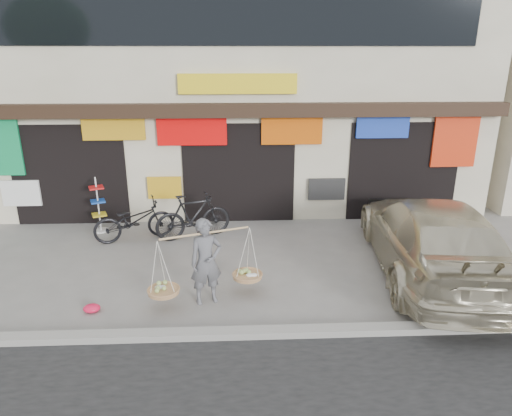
{
  "coord_description": "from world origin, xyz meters",
  "views": [
    {
      "loc": [
        -0.08,
        -8.45,
        4.45
      ],
      "look_at": [
        0.35,
        0.9,
        1.25
      ],
      "focal_mm": 32.0,
      "sensor_mm": 36.0,
      "label": 1
    }
  ],
  "objects_px": {
    "bike_1": "(193,216)",
    "suv": "(431,237)",
    "bike_0": "(134,220)",
    "display_rack": "(99,210)",
    "street_vendor": "(206,265)"
  },
  "relations": [
    {
      "from": "bike_1",
      "to": "suv",
      "type": "xyz_separation_m",
      "value": [
        5.14,
        -2.12,
        0.23
      ]
    },
    {
      "from": "street_vendor",
      "to": "display_rack",
      "type": "relative_size",
      "value": 1.42
    },
    {
      "from": "bike_0",
      "to": "bike_1",
      "type": "relative_size",
      "value": 1.02
    },
    {
      "from": "display_rack",
      "to": "suv",
      "type": "bearing_deg",
      "value": -19.33
    },
    {
      "from": "bike_0",
      "to": "bike_1",
      "type": "xyz_separation_m",
      "value": [
        1.45,
        0.07,
        0.06
      ]
    },
    {
      "from": "bike_0",
      "to": "display_rack",
      "type": "xyz_separation_m",
      "value": [
        -1.03,
        0.63,
        0.07
      ]
    },
    {
      "from": "bike_1",
      "to": "suv",
      "type": "height_order",
      "value": "suv"
    },
    {
      "from": "street_vendor",
      "to": "bike_1",
      "type": "xyz_separation_m",
      "value": [
        -0.51,
        3.15,
        -0.18
      ]
    },
    {
      "from": "bike_0",
      "to": "display_rack",
      "type": "bearing_deg",
      "value": 38.41
    },
    {
      "from": "bike_0",
      "to": "suv",
      "type": "relative_size",
      "value": 0.34
    },
    {
      "from": "street_vendor",
      "to": "display_rack",
      "type": "distance_m",
      "value": 4.77
    },
    {
      "from": "street_vendor",
      "to": "bike_0",
      "type": "distance_m",
      "value": 3.66
    },
    {
      "from": "bike_0",
      "to": "display_rack",
      "type": "distance_m",
      "value": 1.21
    },
    {
      "from": "display_rack",
      "to": "bike_1",
      "type": "bearing_deg",
      "value": -12.72
    },
    {
      "from": "bike_0",
      "to": "bike_1",
      "type": "distance_m",
      "value": 1.45
    }
  ]
}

